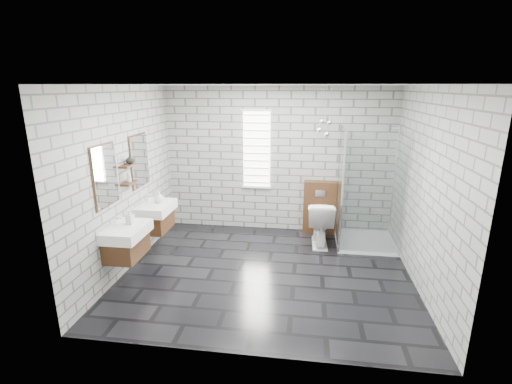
% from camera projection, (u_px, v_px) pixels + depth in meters
% --- Properties ---
extents(floor, '(4.20, 3.60, 0.02)m').
position_uv_depth(floor, '(267.00, 273.00, 5.56)').
color(floor, black).
rests_on(floor, ground).
extents(ceiling, '(4.20, 3.60, 0.02)m').
position_uv_depth(ceiling, '(268.00, 84.00, 4.81)').
color(ceiling, white).
rests_on(ceiling, wall_back).
extents(wall_back, '(4.20, 0.02, 2.70)m').
position_uv_depth(wall_back, '(278.00, 160.00, 6.91)').
color(wall_back, '#A2A29D').
rests_on(wall_back, floor).
extents(wall_front, '(4.20, 0.02, 2.70)m').
position_uv_depth(wall_front, '(246.00, 235.00, 3.46)').
color(wall_front, '#A2A29D').
rests_on(wall_front, floor).
extents(wall_left, '(0.02, 3.60, 2.70)m').
position_uv_depth(wall_left, '(125.00, 180.00, 5.46)').
color(wall_left, '#A2A29D').
rests_on(wall_left, floor).
extents(wall_right, '(0.02, 3.60, 2.70)m').
position_uv_depth(wall_right, '(426.00, 191.00, 4.90)').
color(wall_right, '#A2A29D').
rests_on(wall_right, floor).
extents(vanity_left, '(0.47, 0.70, 1.57)m').
position_uv_depth(vanity_left, '(124.00, 233.00, 5.06)').
color(vanity_left, '#482B16').
rests_on(vanity_left, wall_left).
extents(vanity_right, '(0.47, 0.70, 1.57)m').
position_uv_depth(vanity_right, '(154.00, 209.00, 6.04)').
color(vanity_right, '#482B16').
rests_on(vanity_right, wall_left).
extents(shelf_lower, '(0.14, 0.30, 0.03)m').
position_uv_depth(shelf_lower, '(129.00, 183.00, 5.41)').
color(shelf_lower, '#482B16').
rests_on(shelf_lower, wall_left).
extents(shelf_upper, '(0.14, 0.30, 0.03)m').
position_uv_depth(shelf_upper, '(127.00, 166.00, 5.34)').
color(shelf_upper, '#482B16').
rests_on(shelf_upper, wall_left).
extents(window, '(0.56, 0.05, 1.48)m').
position_uv_depth(window, '(257.00, 150.00, 6.88)').
color(window, white).
rests_on(window, wall_back).
extents(cistern_panel, '(0.60, 0.20, 1.00)m').
position_uv_depth(cistern_panel, '(319.00, 207.00, 6.93)').
color(cistern_panel, '#482B16').
rests_on(cistern_panel, floor).
extents(flush_plate, '(0.18, 0.01, 0.12)m').
position_uv_depth(flush_plate, '(320.00, 194.00, 6.75)').
color(flush_plate, silver).
rests_on(flush_plate, cistern_panel).
extents(shower_enclosure, '(1.00, 1.00, 2.03)m').
position_uv_depth(shower_enclosure, '(362.00, 218.00, 6.34)').
color(shower_enclosure, white).
rests_on(shower_enclosure, floor).
extents(pendant_cluster, '(0.25, 0.24, 0.83)m').
position_uv_depth(pendant_cluster, '(325.00, 125.00, 6.18)').
color(pendant_cluster, silver).
rests_on(pendant_cluster, ceiling).
extents(toilet, '(0.47, 0.80, 0.80)m').
position_uv_depth(toilet, '(320.00, 222.00, 6.44)').
color(toilet, white).
rests_on(toilet, floor).
extents(soap_bottle_a, '(0.11, 0.11, 0.21)m').
position_uv_depth(soap_bottle_a, '(130.00, 217.00, 5.09)').
color(soap_bottle_a, '#B2B2B2').
rests_on(soap_bottle_a, vanity_left).
extents(soap_bottle_b, '(0.17, 0.17, 0.19)m').
position_uv_depth(soap_bottle_b, '(159.00, 197.00, 6.04)').
color(soap_bottle_b, '#B2B2B2').
rests_on(soap_bottle_b, vanity_right).
extents(soap_bottle_c, '(0.09, 0.09, 0.18)m').
position_uv_depth(soap_bottle_c, '(129.00, 176.00, 5.37)').
color(soap_bottle_c, '#B2B2B2').
rests_on(soap_bottle_c, shelf_lower).
extents(vase, '(0.13, 0.13, 0.13)m').
position_uv_depth(vase, '(130.00, 159.00, 5.38)').
color(vase, '#B2B2B2').
rests_on(vase, shelf_upper).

